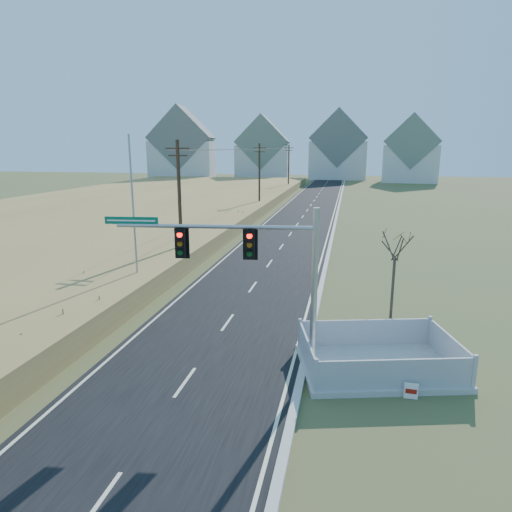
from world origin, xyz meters
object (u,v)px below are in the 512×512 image
(flagpole, at_px, (135,233))
(fence_enclosure, at_px, (378,363))
(traffic_signal_mast, at_px, (265,272))
(open_sign, at_px, (411,391))
(bare_tree, at_px, (396,244))

(flagpole, bearing_deg, fence_enclosure, -27.54)
(traffic_signal_mast, relative_size, open_sign, 13.83)
(bare_tree, bearing_deg, flagpole, 175.59)
(traffic_signal_mast, bearing_deg, open_sign, -17.00)
(open_sign, xyz_separation_m, bare_tree, (-0.05, 7.89, 3.52))
(traffic_signal_mast, bearing_deg, fence_enclosure, 6.64)
(fence_enclosure, xyz_separation_m, bare_tree, (0.95, 5.90, 3.55))
(traffic_signal_mast, height_order, flagpole, flagpole)
(traffic_signal_mast, bearing_deg, flagpole, 132.03)
(traffic_signal_mast, relative_size, flagpole, 0.87)
(traffic_signal_mast, height_order, open_sign, traffic_signal_mast)
(open_sign, height_order, bare_tree, bare_tree)
(traffic_signal_mast, relative_size, bare_tree, 1.68)
(open_sign, distance_m, bare_tree, 8.64)
(fence_enclosure, xyz_separation_m, flagpole, (-13.45, 7.01, 3.40))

